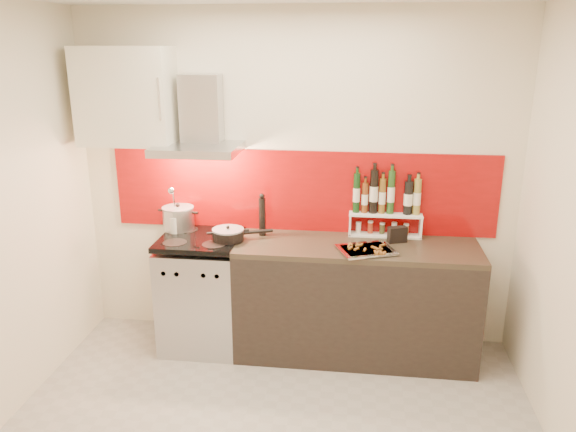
# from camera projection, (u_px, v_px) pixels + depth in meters

# --- Properties ---
(back_wall) EXTENTS (3.40, 0.02, 2.60)m
(back_wall) POSITION_uv_depth(u_px,v_px,m) (295.00, 181.00, 4.38)
(back_wall) COLOR silver
(back_wall) RESTS_ON ground
(backsplash) EXTENTS (3.00, 0.02, 0.64)m
(backsplash) POSITION_uv_depth(u_px,v_px,m) (301.00, 191.00, 4.39)
(backsplash) COLOR #870807
(backsplash) RESTS_ON back_wall
(range_stove) EXTENTS (0.60, 0.60, 0.91)m
(range_stove) POSITION_uv_depth(u_px,v_px,m) (203.00, 293.00, 4.43)
(range_stove) COLOR #B7B7BA
(range_stove) RESTS_ON ground
(counter) EXTENTS (1.80, 0.60, 0.90)m
(counter) POSITION_uv_depth(u_px,v_px,m) (355.00, 300.00, 4.29)
(counter) COLOR black
(counter) RESTS_ON ground
(range_hood) EXTENTS (0.62, 0.50, 0.61)m
(range_hood) POSITION_uv_depth(u_px,v_px,m) (200.00, 125.00, 4.18)
(range_hood) COLOR #B7B7BA
(range_hood) RESTS_ON back_wall
(upper_cabinet) EXTENTS (0.70, 0.35, 0.72)m
(upper_cabinet) POSITION_uv_depth(u_px,v_px,m) (126.00, 96.00, 4.17)
(upper_cabinet) COLOR silver
(upper_cabinet) RESTS_ON back_wall
(stock_pot) EXTENTS (0.25, 0.25, 0.22)m
(stock_pot) POSITION_uv_depth(u_px,v_px,m) (178.00, 218.00, 4.44)
(stock_pot) COLOR #B7B7BA
(stock_pot) RESTS_ON range_stove
(saute_pan) EXTENTS (0.44, 0.26, 0.11)m
(saute_pan) POSITION_uv_depth(u_px,v_px,m) (229.00, 234.00, 4.22)
(saute_pan) COLOR black
(saute_pan) RESTS_ON range_stove
(utensil_jar) EXTENTS (0.08, 0.12, 0.39)m
(utensil_jar) POSITION_uv_depth(u_px,v_px,m) (174.00, 220.00, 4.35)
(utensil_jar) COLOR silver
(utensil_jar) RESTS_ON range_stove
(pepper_mill) EXTENTS (0.05, 0.05, 0.34)m
(pepper_mill) POSITION_uv_depth(u_px,v_px,m) (262.00, 215.00, 4.31)
(pepper_mill) COLOR black
(pepper_mill) RESTS_ON counter
(step_shelf) EXTENTS (0.56, 0.15, 0.52)m
(step_shelf) POSITION_uv_depth(u_px,v_px,m) (386.00, 206.00, 4.29)
(step_shelf) COLOR white
(step_shelf) RESTS_ON counter
(caddy_box) EXTENTS (0.15, 0.11, 0.12)m
(caddy_box) POSITION_uv_depth(u_px,v_px,m) (397.00, 235.00, 4.19)
(caddy_box) COLOR black
(caddy_box) RESTS_ON counter
(baking_tray) EXTENTS (0.46, 0.41, 0.03)m
(baking_tray) POSITION_uv_depth(u_px,v_px,m) (366.00, 250.00, 4.01)
(baking_tray) COLOR silver
(baking_tray) RESTS_ON counter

